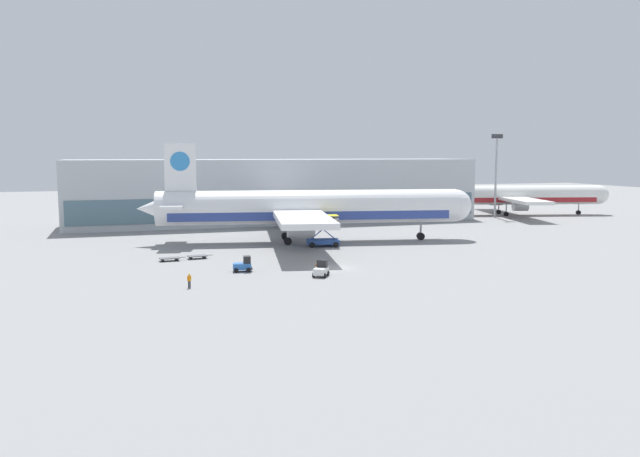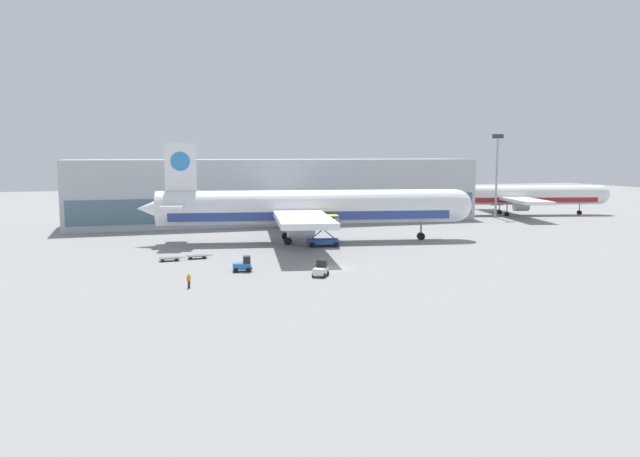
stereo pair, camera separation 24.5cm
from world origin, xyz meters
The scene contains 12 objects.
ground_plane centered at (0.00, 0.00, 0.00)m, with size 400.00×400.00×0.00m, color gray.
terminal_building centered at (6.23, 58.85, 6.99)m, with size 90.00×18.20×14.00m.
light_mast centered at (58.06, 51.76, 11.71)m, with size 2.80×0.50×19.87m.
airplane_main centered at (2.97, 25.32, 5.84)m, with size 57.64×48.66×17.00m.
airplane_distant centered at (66.05, 55.82, 4.79)m, with size 46.81×39.79×13.94m.
scissor_lift_loader centered at (4.21, 19.49, 1.98)m, with size 5.65×4.16×5.16m.
baggage_tug_foreground centered at (-12.48, 1.36, 0.88)m, with size 2.61×1.91×2.00m.
baggage_tug_mid centered at (-3.82, -4.74, 0.88)m, with size 2.59×2.81×2.00m.
baggage_dolly_lead centered at (-21.01, 12.48, 0.39)m, with size 3.76×1.74×0.48m.
baggage_dolly_second centered at (-17.02, 13.26, 0.39)m, with size 3.76×1.74×0.48m.
ground_crew_near centered at (-20.22, -6.67, 0.99)m, with size 0.49×0.38×1.69m.
traffic_cone_near centered at (-2.22, 2.40, 0.27)m, with size 0.40×0.40×0.56m.
Camera 1 is at (-27.13, -77.54, 15.13)m, focal length 35.00 mm.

